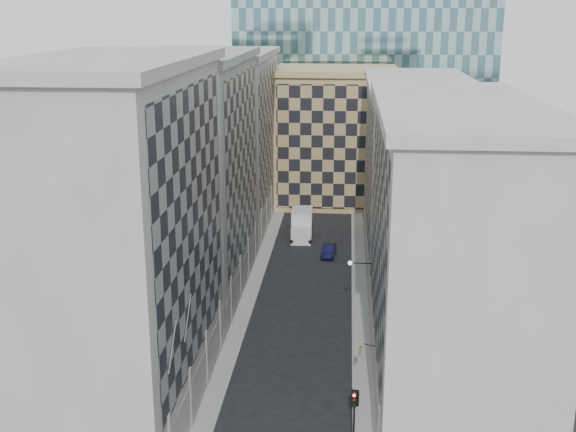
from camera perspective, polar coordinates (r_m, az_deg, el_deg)
The scene contains 15 objects.
sidewalk_west at distance 68.54m, azimuth -3.17°, elevation -6.64°, with size 1.50×100.00×0.15m, color gray.
sidewalk_east at distance 67.97m, azimuth 5.70°, elevation -6.90°, with size 1.50×100.00×0.15m, color gray.
bldg_left_a at distance 48.28m, azimuth -13.12°, elevation -2.03°, with size 10.80×22.80×23.70m.
bldg_left_b at distance 68.92m, azimuth -7.62°, elevation 3.20°, with size 10.80×22.80×22.70m.
bldg_left_c at distance 90.21m, azimuth -4.66°, elevation 5.98°, with size 10.80×22.80×21.70m.
bldg_right_a at distance 50.78m, azimuth 12.60°, elevation -2.89°, with size 10.80×26.80×20.70m.
bldg_right_b at distance 76.79m, azimuth 10.01°, elevation 3.28°, with size 10.80×28.80×19.70m.
tan_block at distance 101.97m, azimuth 3.75°, elevation 6.37°, with size 16.80×14.80×18.80m.
church_tower at distance 114.70m, azimuth 3.02°, elevation 16.23°, with size 7.20×7.20×51.50m.
flagpoles_left at distance 43.88m, azimuth -8.50°, elevation -9.02°, with size 0.10×6.33×2.33m.
bracket_lamp at distance 60.14m, azimuth 5.10°, elevation -3.72°, with size 1.98×0.36×0.36m.
traffic_light at distance 45.96m, azimuth 5.27°, elevation -14.80°, with size 0.49×0.45×3.90m.
box_truck at distance 86.59m, azimuth 1.09°, elevation -0.79°, with size 2.61×6.05×3.28m.
dark_car at distance 80.41m, azimuth 3.23°, elevation -2.73°, with size 1.38×3.96×1.31m, color black.
shop_sign at distance 50.80m, azimuth 5.72°, elevation -10.49°, with size 1.28×0.72×0.84m.
Camera 1 is at (3.76, -32.64, 26.41)m, focal length 45.00 mm.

